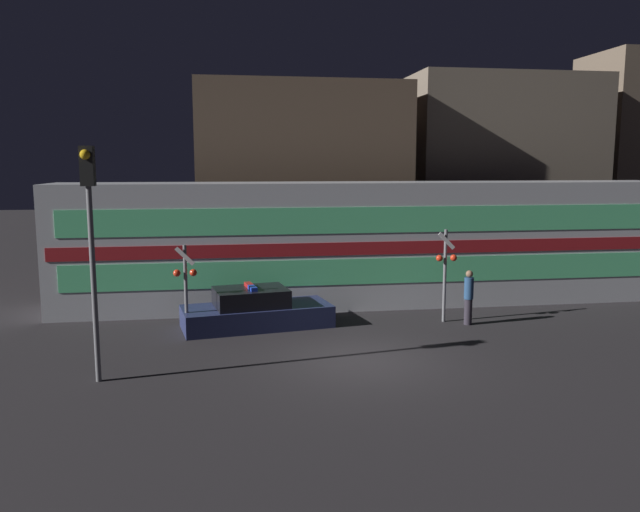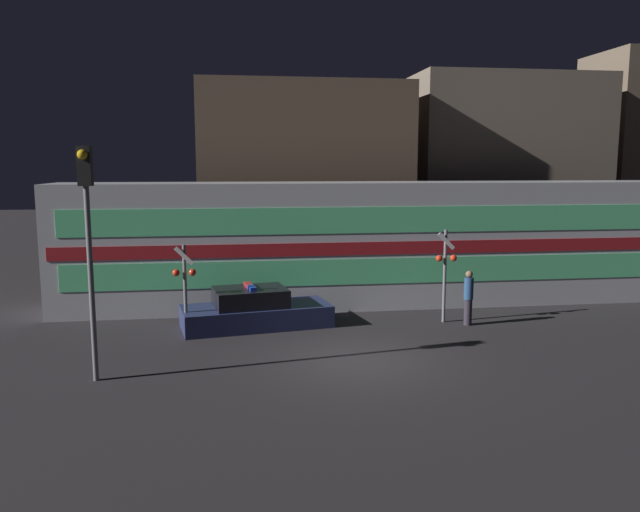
{
  "view_description": "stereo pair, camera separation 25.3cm",
  "coord_description": "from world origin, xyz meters",
  "px_view_note": "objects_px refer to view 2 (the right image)",
  "views": [
    {
      "loc": [
        -3.5,
        -15.46,
        5.09
      ],
      "look_at": [
        -0.29,
        5.31,
        2.01
      ],
      "focal_mm": 35.0,
      "sensor_mm": 36.0,
      "label": 1
    },
    {
      "loc": [
        -3.25,
        -15.49,
        5.09
      ],
      "look_at": [
        -0.29,
        5.31,
        2.01
      ],
      "focal_mm": 35.0,
      "sensor_mm": 36.0,
      "label": 2
    }
  ],
  "objects_px": {
    "train": "(375,243)",
    "crossing_signal_near": "(445,268)",
    "police_car": "(255,311)",
    "traffic_light_corner": "(88,220)",
    "pedestrian": "(468,297)"
  },
  "relations": [
    {
      "from": "train",
      "to": "police_car",
      "type": "distance_m",
      "value": 5.66
    },
    {
      "from": "traffic_light_corner",
      "to": "pedestrian",
      "type": "bearing_deg",
      "value": 19.25
    },
    {
      "from": "train",
      "to": "crossing_signal_near",
      "type": "height_order",
      "value": "train"
    },
    {
      "from": "pedestrian",
      "to": "traffic_light_corner",
      "type": "xyz_separation_m",
      "value": [
        -10.71,
        -3.74,
        2.94
      ]
    },
    {
      "from": "traffic_light_corner",
      "to": "train",
      "type": "bearing_deg",
      "value": 41.08
    },
    {
      "from": "train",
      "to": "traffic_light_corner",
      "type": "height_order",
      "value": "traffic_light_corner"
    },
    {
      "from": "train",
      "to": "crossing_signal_near",
      "type": "relative_size",
      "value": 7.49
    },
    {
      "from": "train",
      "to": "traffic_light_corner",
      "type": "relative_size",
      "value": 4.12
    },
    {
      "from": "train",
      "to": "traffic_light_corner",
      "type": "bearing_deg",
      "value": -138.92
    },
    {
      "from": "train",
      "to": "police_car",
      "type": "relative_size",
      "value": 4.66
    },
    {
      "from": "police_car",
      "to": "traffic_light_corner",
      "type": "relative_size",
      "value": 0.89
    },
    {
      "from": "crossing_signal_near",
      "to": "train",
      "type": "bearing_deg",
      "value": 116.29
    },
    {
      "from": "pedestrian",
      "to": "police_car",
      "type": "bearing_deg",
      "value": 173.68
    },
    {
      "from": "train",
      "to": "police_car",
      "type": "height_order",
      "value": "train"
    },
    {
      "from": "pedestrian",
      "to": "crossing_signal_near",
      "type": "bearing_deg",
      "value": 145.73
    }
  ]
}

